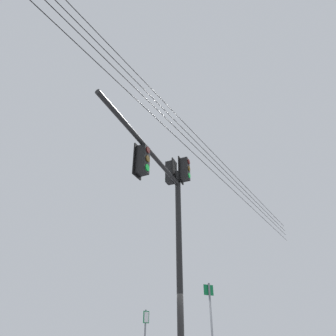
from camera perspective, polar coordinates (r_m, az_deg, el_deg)
The scene contains 4 objects.
signal_mast_assembly at distance 9.69m, azimuth 0.28°, elevation -6.72°, with size 5.20×1.59×7.35m.
route_sign_primary at distance 10.98m, azimuth 8.43°, elevation -27.52°, with size 0.37×0.19×3.03m.
route_sign_secondary at distance 13.34m, azimuth -4.50°, elevation -29.95°, with size 0.27×0.12×2.40m.
overhead_wire_span at distance 13.31m, azimuth 4.95°, elevation 5.08°, with size 30.81×0.84×1.29m.
Camera 1 is at (-8.30, -4.70, 1.21)m, focal length 31.17 mm.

